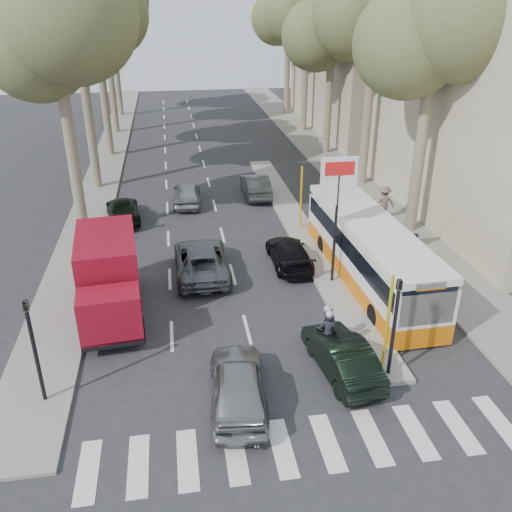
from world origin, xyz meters
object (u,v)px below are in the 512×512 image
Objects in this scene: red_truck at (109,276)px; motorcycle at (327,332)px; dark_hatchback at (342,355)px; silver_hatchback at (238,384)px; city_bus at (369,251)px.

motorcycle is (7.55, -3.88, -0.79)m from red_truck.
red_truck is (-7.73, 5.00, 0.97)m from dark_hatchback.
dark_hatchback is at bearing -72.95° from motorcycle.
motorcycle reaches higher than silver_hatchback.
dark_hatchback is 0.37× the size of city_bus.
red_truck is 10.79m from city_bus.
motorcycle is (-0.18, 1.12, 0.19)m from dark_hatchback.
red_truck is 8.53m from motorcycle.
red_truck reaches higher than dark_hatchback.
dark_hatchback is at bearing -118.59° from city_bus.
city_bus reaches higher than silver_hatchback.
silver_hatchback is 9.60m from city_bus.
red_truck reaches higher than city_bus.
silver_hatchback is 1.06× the size of dark_hatchback.
dark_hatchback is (3.56, 1.00, -0.06)m from silver_hatchback.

